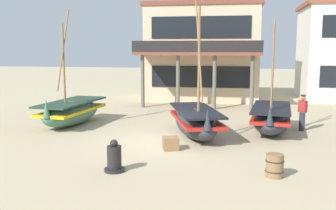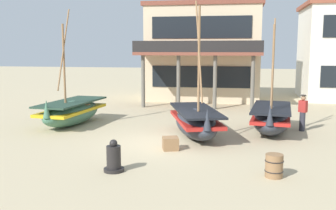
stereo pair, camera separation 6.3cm
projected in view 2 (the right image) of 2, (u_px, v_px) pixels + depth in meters
ground_plane at (164, 142)px, 15.89m from camera, size 120.00×120.00×0.00m
fishing_boat_near_left at (196, 121)px, 16.86m from camera, size 2.91×4.82×5.77m
fishing_boat_centre_large at (72, 112)px, 19.47m from camera, size 2.17×4.70×5.67m
fishing_boat_far_right at (271, 118)px, 17.70m from camera, size 2.10×4.46×5.13m
fisherman_by_hull at (303, 113)px, 18.00m from camera, size 0.42×0.40×1.68m
capstan_winch at (114, 159)px, 12.11m from camera, size 0.64×0.64×1.01m
wooden_barrel at (274, 166)px, 11.56m from camera, size 0.56×0.56×0.70m
cargo_crate at (171, 143)px, 14.73m from camera, size 0.72×0.72×0.48m
harbor_building_main at (204, 52)px, 29.03m from camera, size 8.39×8.05×7.02m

